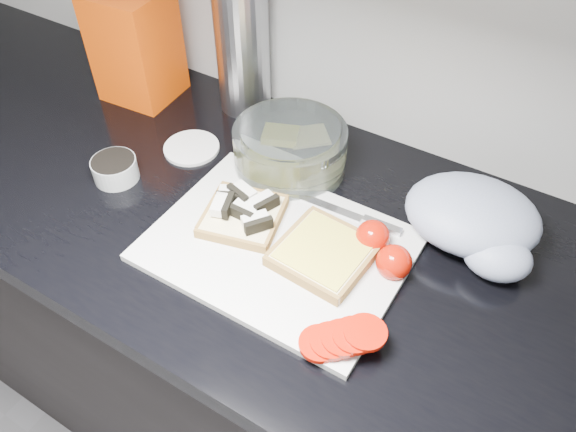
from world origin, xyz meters
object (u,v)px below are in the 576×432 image
object	(u,v)px
glass_bowl	(290,149)
bread_bag	(136,45)
cutting_board	(278,246)
steel_canister	(243,51)

from	to	relation	value
glass_bowl	bread_bag	size ratio (longest dim) A/B	0.91
cutting_board	steel_canister	world-z (taller)	steel_canister
glass_bowl	bread_bag	world-z (taller)	bread_bag
cutting_board	bread_bag	bearing A→B (deg)	154.52
cutting_board	glass_bowl	distance (m)	0.21
glass_bowl	bread_bag	xyz separation A→B (m)	(-0.40, 0.05, 0.07)
glass_bowl	steel_canister	xyz separation A→B (m)	(-0.18, 0.12, 0.08)
cutting_board	glass_bowl	bearing A→B (deg)	115.97
glass_bowl	steel_canister	world-z (taller)	steel_canister
glass_bowl	steel_canister	size ratio (longest dim) A/B	0.81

